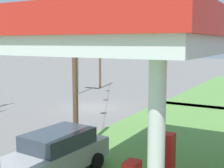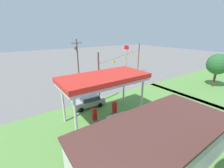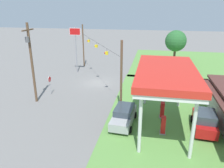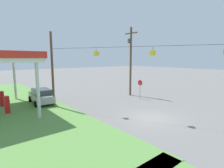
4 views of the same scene
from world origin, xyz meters
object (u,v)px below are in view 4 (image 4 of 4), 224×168
Objects in this scene: gas_station_canopy at (0,58)px; fuel_pump_near at (7,106)px; fuel_pump_far at (2,100)px; utility_pole_main at (130,58)px; stop_sign_roadside at (140,85)px; car_at_pumps_front at (41,96)px.

fuel_pump_near is (-1.56, -0.00, -4.40)m from gas_station_canopy.
gas_station_canopy is at bearing 179.95° from fuel_pump_far.
utility_pole_main reaches higher than fuel_pump_near.
fuel_pump_far is 0.68× the size of stop_sign_roadside.
gas_station_canopy is at bearing 79.30° from utility_pole_main.
utility_pole_main reaches higher than fuel_pump_far.
fuel_pump_far is (3.12, 0.00, 0.00)m from fuel_pump_near.
gas_station_canopy is at bearing -110.39° from stop_sign_roadside.
gas_station_canopy reaches higher than fuel_pump_near.
fuel_pump_far is at bearing 77.43° from car_at_pumps_front.
car_at_pumps_front reaches higher than fuel_pump_near.
utility_pole_main is (2.48, -0.71, 3.42)m from stop_sign_roadside.
fuel_pump_near is 0.68× the size of stop_sign_roadside.
stop_sign_roadside is at bearing 163.91° from utility_pole_main.
utility_pole_main is (-2.83, -15.00, 0.03)m from gas_station_canopy.
utility_pole_main reaches higher than stop_sign_roadside.
stop_sign_roadside is at bearing -104.71° from fuel_pump_near.
gas_station_canopy is at bearing 0.05° from fuel_pump_near.
car_at_pumps_front is 12.04m from stop_sign_roadside.
fuel_pump_near is 3.12m from fuel_pump_far.
gas_station_canopy is 5.74m from car_at_pumps_front.
fuel_pump_near is at bearing -104.71° from stop_sign_roadside.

